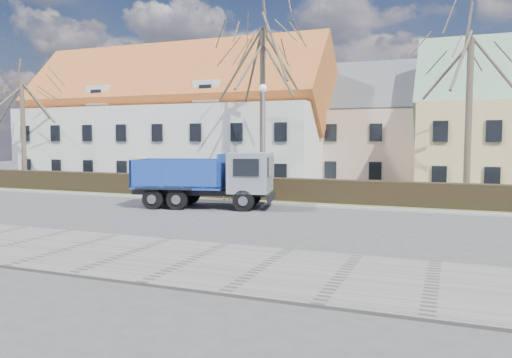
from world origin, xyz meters
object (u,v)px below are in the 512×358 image
at_px(dump_truck, 199,179).
at_px(cart_frame, 224,197).
at_px(parked_car_a, 215,181).
at_px(streetlight, 263,141).

height_order(dump_truck, cart_frame, dump_truck).
relative_size(dump_truck, parked_car_a, 2.02).
relative_size(dump_truck, cart_frame, 10.88).
bearing_deg(streetlight, dump_truck, -110.30).
height_order(cart_frame, parked_car_a, parked_car_a).
bearing_deg(dump_truck, parked_car_a, 98.86).
distance_m(streetlight, parked_car_a, 7.04).
height_order(dump_truck, streetlight, streetlight).
bearing_deg(parked_car_a, dump_truck, -167.12).
relative_size(cart_frame, parked_car_a, 0.19).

